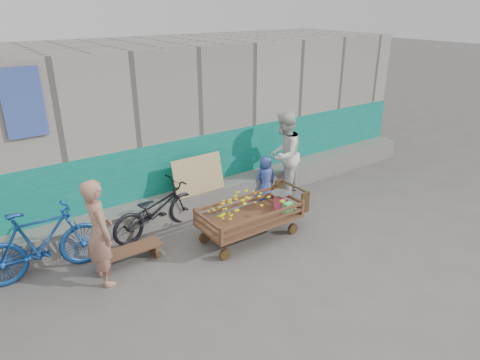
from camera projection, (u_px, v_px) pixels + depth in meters
ground at (259, 276)px, 6.28m from camera, size 80.00×80.00×0.00m
building_wall at (139, 121)px, 8.76m from camera, size 12.00×3.50×3.00m
banana_cart at (248, 210)px, 7.07m from camera, size 1.85×0.85×0.79m
bench at (130, 252)px, 6.53m from camera, size 1.00×0.30×0.25m
vendor_man at (99, 233)px, 5.87m from camera, size 0.39×0.58×1.58m
woman at (284, 155)px, 8.60m from camera, size 1.08×1.01×1.76m
child at (265, 178)px, 8.57m from camera, size 0.49×0.37×0.91m
bicycle_dark at (156, 210)px, 7.30m from camera, size 1.77×0.89×0.89m
bicycle_blue at (42, 243)px, 6.12m from camera, size 1.82×0.62×1.08m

